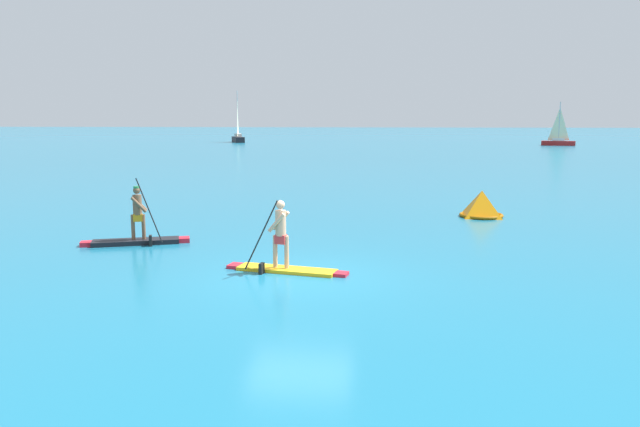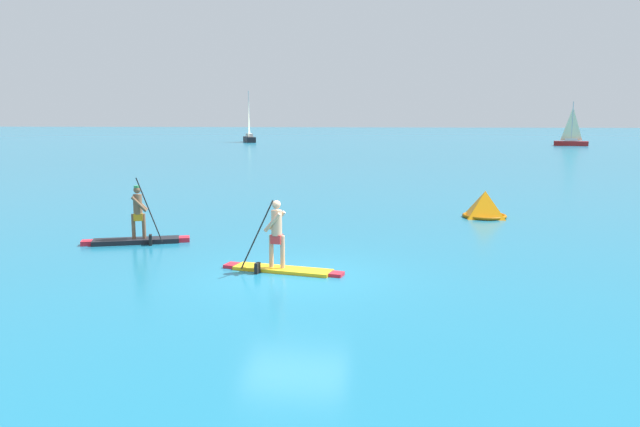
{
  "view_description": "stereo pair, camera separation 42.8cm",
  "coord_description": "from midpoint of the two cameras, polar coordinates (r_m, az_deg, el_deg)",
  "views": [
    {
      "loc": [
        1.92,
        -13.99,
        3.73
      ],
      "look_at": [
        -0.01,
        4.93,
        0.74
      ],
      "focal_mm": 34.39,
      "sensor_mm": 36.0,
      "label": 1
    },
    {
      "loc": [
        2.35,
        -13.94,
        3.73
      ],
      "look_at": [
        -0.01,
        4.93,
        0.74
      ],
      "focal_mm": 34.39,
      "sensor_mm": 36.0,
      "label": 2
    }
  ],
  "objects": [
    {
      "name": "paddleboarder_mid_center",
      "position": [
        14.98,
        -4.26,
        -3.74
      ],
      "size": [
        3.08,
        1.07,
        1.87
      ],
      "rotation": [
        0.0,
        0.0,
        2.94
      ],
      "color": "yellow",
      "rests_on": "ground"
    },
    {
      "name": "race_marker_buoy",
      "position": [
        23.87,
        14.31,
        0.74
      ],
      "size": [
        1.95,
        1.95,
        1.0
      ],
      "color": "orange",
      "rests_on": "ground"
    },
    {
      "name": "paddleboarder_near_left",
      "position": [
        19.02,
        -17.28,
        -1.74
      ],
      "size": [
        3.08,
        1.4,
        2.01
      ],
      "rotation": [
        0.0,
        0.0,
        0.33
      ],
      "color": "black",
      "rests_on": "ground"
    },
    {
      "name": "sailboat_left_horizon",
      "position": [
        94.28,
        -7.77,
        7.19
      ],
      "size": [
        3.07,
        5.27,
        7.66
      ],
      "rotation": [
        0.0,
        0.0,
        5.08
      ],
      "color": "black",
      "rests_on": "ground"
    },
    {
      "name": "ground",
      "position": [
        14.61,
        -2.77,
        -5.85
      ],
      "size": [
        440.0,
        440.0,
        0.0
      ],
      "primitive_type": "plane",
      "color": "#196B8C"
    },
    {
      "name": "sailboat_right_horizon",
      "position": [
        88.37,
        21.18,
        6.47
      ],
      "size": [
        4.41,
        2.2,
        5.79
      ],
      "rotation": [
        0.0,
        0.0,
        6.01
      ],
      "color": "#A51E1E",
      "rests_on": "ground"
    }
  ]
}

